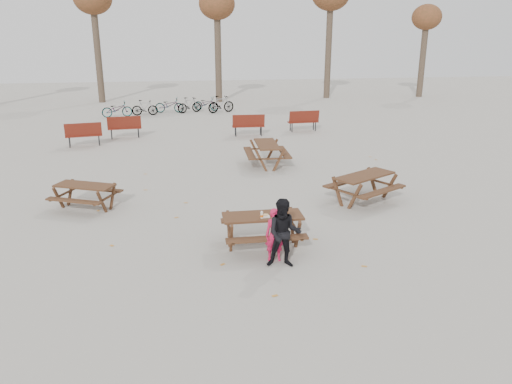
{
  "coord_description": "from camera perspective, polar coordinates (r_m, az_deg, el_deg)",
  "views": [
    {
      "loc": [
        -1.74,
        -10.38,
        4.75
      ],
      "look_at": [
        0.0,
        1.0,
        1.0
      ],
      "focal_mm": 35.0,
      "sensor_mm": 36.0,
      "label": 1
    }
  ],
  "objects": [
    {
      "name": "bread_roll",
      "position": [
        11.1,
        1.09,
        -2.61
      ],
      "size": [
        0.14,
        0.06,
        0.05
      ],
      "primitive_type": "ellipsoid",
      "color": "tan",
      "rests_on": "food_tray"
    },
    {
      "name": "adult",
      "position": [
        10.36,
        3.24,
        -4.75
      ],
      "size": [
        0.82,
        0.69,
        1.49
      ],
      "primitive_type": "imported",
      "rotation": [
        0.0,
        0.0,
        -0.19
      ],
      "color": "black",
      "rests_on": "ground"
    },
    {
      "name": "soda_bottle",
      "position": [
        11.03,
        0.66,
        -2.67
      ],
      "size": [
        0.07,
        0.07,
        0.17
      ],
      "color": "silver",
      "rests_on": "main_picnic_table"
    },
    {
      "name": "picnic_table_east",
      "position": [
        14.7,
        12.25,
        0.42
      ],
      "size": [
        2.39,
        2.26,
        0.81
      ],
      "primitive_type": null,
      "rotation": [
        0.0,
        0.0,
        0.54
      ],
      "color": "#341C13",
      "rests_on": "ground"
    },
    {
      "name": "tree_row",
      "position": [
        35.66,
        -4.74,
        20.29
      ],
      "size": [
        32.17,
        3.52,
        8.26
      ],
      "color": "#382B21",
      "rests_on": "ground"
    },
    {
      "name": "park_bench_row",
      "position": [
        23.37,
        -7.1,
        7.46
      ],
      "size": [
        11.67,
        2.5,
        1.03
      ],
      "color": "maroon",
      "rests_on": "ground"
    },
    {
      "name": "child",
      "position": [
        10.68,
        2.18,
        -4.93
      ],
      "size": [
        0.45,
        0.32,
        1.17
      ],
      "primitive_type": "imported",
      "rotation": [
        0.0,
        0.0,
        -0.1
      ],
      "color": "#C91944",
      "rests_on": "ground"
    },
    {
      "name": "ground",
      "position": [
        11.54,
        0.75,
        -6.25
      ],
      "size": [
        80.0,
        80.0,
        0.0
      ],
      "primitive_type": "plane",
      "color": "gray",
      "rests_on": "ground"
    },
    {
      "name": "bicycle_row",
      "position": [
        30.49,
        -9.24,
        9.71
      ],
      "size": [
        7.78,
        2.76,
        1.01
      ],
      "color": "black",
      "rests_on": "ground"
    },
    {
      "name": "food_tray",
      "position": [
        11.11,
        1.09,
        -2.82
      ],
      "size": [
        0.18,
        0.11,
        0.03
      ],
      "primitive_type": "cube",
      "color": "silver",
      "rests_on": "main_picnic_table"
    },
    {
      "name": "fallen_leaves",
      "position": [
        13.91,
        1.1,
        -1.92
      ],
      "size": [
        11.0,
        11.0,
        0.01
      ],
      "primitive_type": null,
      "color": "#BC7B2D",
      "rests_on": "ground"
    },
    {
      "name": "main_picnic_table",
      "position": [
        11.32,
        0.77,
        -3.54
      ],
      "size": [
        1.8,
        1.45,
        0.78
      ],
      "color": "#341C13",
      "rests_on": "ground"
    },
    {
      "name": "picnic_table_far",
      "position": [
        18.3,
        1.25,
        4.32
      ],
      "size": [
        1.59,
        1.95,
        0.82
      ],
      "primitive_type": null,
      "rotation": [
        0.0,
        0.0,
        1.54
      ],
      "color": "#341C13",
      "rests_on": "ground"
    },
    {
      "name": "picnic_table_north",
      "position": [
        14.6,
        -18.89,
        -0.51
      ],
      "size": [
        2.01,
        1.85,
        0.7
      ],
      "primitive_type": null,
      "rotation": [
        0.0,
        0.0,
        -0.42
      ],
      "color": "#341C13",
      "rests_on": "ground"
    }
  ]
}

